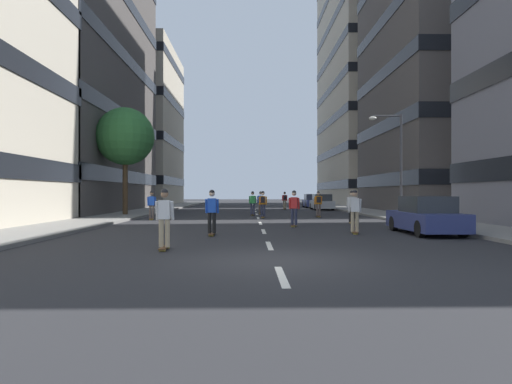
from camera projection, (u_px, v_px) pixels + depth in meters
name	position (u px, v px, depth m)	size (l,w,h in m)	color
ground_plane	(256.00, 213.00, 36.07)	(152.87, 152.87, 0.00)	#28282B
sidewalk_left	(151.00, 210.00, 39.09)	(3.33, 70.06, 0.14)	gray
sidewalk_right	(359.00, 210.00, 39.43)	(3.33, 70.06, 0.14)	gray
lane_markings	(256.00, 213.00, 36.10)	(0.16, 57.20, 0.01)	silver
building_left_mid	(48.00, 6.00, 37.49)	(13.97, 22.24, 35.44)	#4C4744
building_left_far	(126.00, 127.00, 61.40)	(13.97, 17.02, 21.82)	#B2A893
building_right_mid	(460.00, 1.00, 38.15)	(13.97, 16.73, 36.85)	#4C4744
building_right_far	(378.00, 77.00, 62.07)	(13.97, 22.97, 36.36)	#B2A893
parked_car_near	(322.00, 203.00, 42.22)	(1.82, 4.40, 1.52)	#B2B7BF
parked_car_mid	(312.00, 201.00, 48.54)	(1.82, 4.40, 1.52)	navy
parked_car_far	(426.00, 217.00, 17.52)	(1.82, 4.40, 1.52)	navy
street_tree_near	(125.00, 137.00, 30.76)	(4.07, 4.07, 7.56)	#4C3823
streetlamp_right	(395.00, 154.00, 27.54)	(2.13, 0.30, 6.50)	#3F3F44
skater_0	(263.00, 203.00, 28.72)	(0.55, 0.91, 1.78)	brown
skater_1	(355.00, 209.00, 17.51)	(0.56, 0.92, 1.78)	brown
skater_2	(261.00, 201.00, 33.87)	(0.55, 0.92, 1.78)	brown
skater_3	(164.00, 216.00, 12.54)	(0.53, 0.90, 1.78)	brown
skater_4	(294.00, 207.00, 21.21)	(0.57, 0.92, 1.78)	brown
skater_5	(352.00, 205.00, 23.25)	(0.55, 0.92, 1.78)	brown
skater_6	(253.00, 202.00, 31.68)	(0.54, 0.91, 1.78)	brown
skater_7	(318.00, 202.00, 29.53)	(0.53, 0.90, 1.78)	brown
skater_8	(212.00, 210.00, 16.80)	(0.53, 0.90, 1.78)	brown
skater_9	(285.00, 199.00, 43.38)	(0.54, 0.91, 1.78)	brown
skater_10	(152.00, 204.00, 26.54)	(0.55, 0.92, 1.78)	brown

